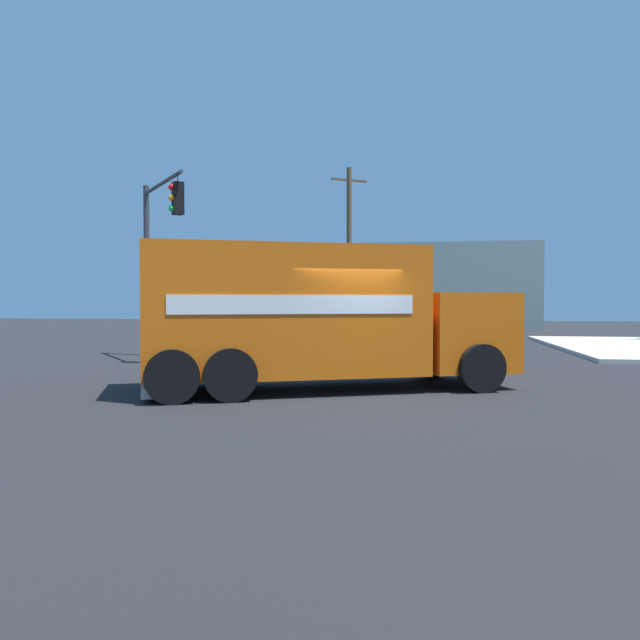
% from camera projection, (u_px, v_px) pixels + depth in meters
% --- Properties ---
extents(ground_plane, '(100.00, 100.00, 0.00)m').
position_uv_depth(ground_plane, '(342.00, 391.00, 12.73)').
color(ground_plane, black).
extents(delivery_truck, '(8.06, 5.37, 2.99)m').
position_uv_depth(delivery_truck, '(316.00, 317.00, 12.93)').
color(delivery_truck, orange).
rests_on(delivery_truck, ground).
extents(traffic_light_primary, '(2.71, 3.25, 5.87)m').
position_uv_depth(traffic_light_primary, '(156.00, 241.00, 20.01)').
color(traffic_light_primary, '#38383D').
rests_on(traffic_light_primary, ground).
extents(utility_pole, '(1.93, 1.27, 9.46)m').
position_uv_depth(utility_pole, '(349.00, 249.00, 34.67)').
color(utility_pole, brown).
rests_on(utility_pole, ground).
extents(building_backdrop, '(23.41, 6.00, 5.87)m').
position_uv_depth(building_backdrop, '(367.00, 287.00, 44.35)').
color(building_backdrop, gray).
rests_on(building_backdrop, ground).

